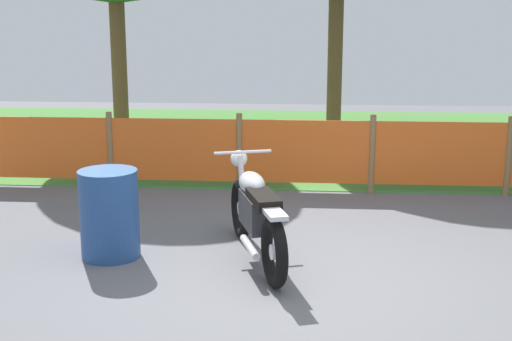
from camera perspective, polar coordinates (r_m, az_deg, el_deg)
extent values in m
cube|color=#5B5B60|center=(6.47, 3.71, -9.01)|extent=(24.00, 24.00, 0.02)
cube|color=#427A33|center=(13.20, 4.12, 2.50)|extent=(24.00, 7.55, 0.01)
cylinder|color=olive|center=(9.77, -11.75, 1.62)|extent=(0.08, 0.08, 1.05)
cylinder|color=olive|center=(9.44, -1.36, 1.50)|extent=(0.08, 0.08, 1.05)
cylinder|color=olive|center=(9.43, 9.41, 1.31)|extent=(0.08, 0.08, 1.05)
cylinder|color=olive|center=(9.74, 19.83, 1.09)|extent=(0.08, 0.08, 1.05)
cube|color=orange|center=(10.05, -16.61, 1.78)|extent=(1.69, 0.02, 0.85)
cube|color=orange|center=(9.56, -6.65, 1.69)|extent=(1.69, 0.02, 0.85)
cube|color=orange|center=(9.39, 4.03, 1.53)|extent=(1.69, 0.02, 0.85)
cube|color=orange|center=(9.54, 14.71, 1.32)|extent=(1.69, 0.02, 0.85)
cylinder|color=brown|center=(13.14, -11.08, 8.87)|extent=(0.28, 0.28, 3.02)
cylinder|color=brown|center=(13.38, 6.44, 9.29)|extent=(0.28, 0.28, 3.11)
torus|color=black|center=(7.52, -1.22, -3.10)|extent=(0.30, 0.65, 0.65)
cylinder|color=silver|center=(7.52, -1.22, -3.10)|extent=(0.10, 0.15, 0.14)
torus|color=black|center=(6.21, 1.49, -6.63)|extent=(0.30, 0.65, 0.65)
cylinder|color=silver|center=(6.21, 1.49, -6.63)|extent=(0.10, 0.15, 0.14)
cube|color=#38383D|center=(6.76, 0.10, -3.36)|extent=(0.41, 0.65, 0.32)
ellipsoid|color=#B7B7C1|center=(6.92, -0.34, -1.06)|extent=(0.39, 0.57, 0.22)
cube|color=black|center=(6.47, 0.61, -2.34)|extent=(0.38, 0.61, 0.10)
cube|color=silver|center=(6.10, 1.51, -3.51)|extent=(0.26, 0.40, 0.04)
cylinder|color=silver|center=(7.39, -1.14, -1.04)|extent=(0.12, 0.24, 0.57)
sphere|color=white|center=(7.49, -1.40, 0.97)|extent=(0.23, 0.23, 0.18)
cylinder|color=silver|center=(7.28, -1.08, 1.50)|extent=(0.59, 0.21, 0.03)
cylinder|color=silver|center=(6.53, -0.51, -6.24)|extent=(0.23, 0.55, 0.07)
cylinder|color=navy|center=(7.06, -11.82, -3.48)|extent=(0.58, 0.58, 0.88)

